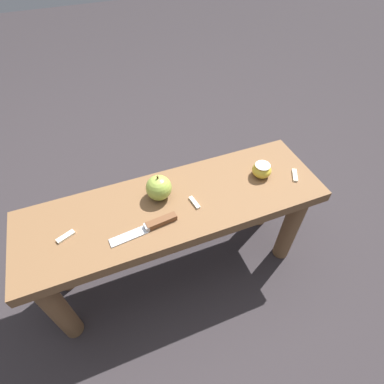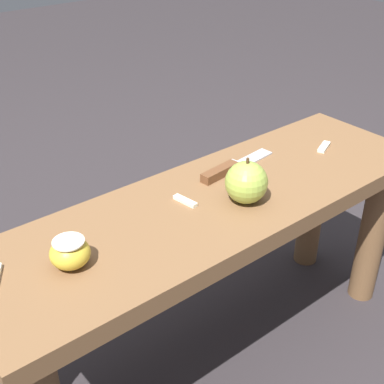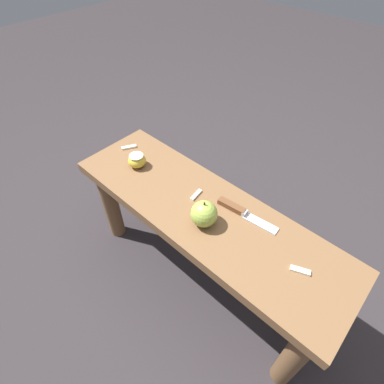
% 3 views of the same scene
% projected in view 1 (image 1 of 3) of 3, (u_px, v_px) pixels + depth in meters
% --- Properties ---
extents(ground_plane, '(8.00, 8.00, 0.00)m').
position_uv_depth(ground_plane, '(179.00, 267.00, 1.34)').
color(ground_plane, '#2D282B').
extents(wooden_bench, '(1.05, 0.32, 0.45)m').
position_uv_depth(wooden_bench, '(175.00, 220.00, 1.09)').
color(wooden_bench, brown).
rests_on(wooden_bench, ground_plane).
extents(knife, '(0.22, 0.05, 0.02)m').
position_uv_depth(knife, '(153.00, 225.00, 0.94)').
color(knife, '#B7BABF').
rests_on(knife, wooden_bench).
extents(apple_whole, '(0.09, 0.09, 0.10)m').
position_uv_depth(apple_whole, '(159.00, 188.00, 1.00)').
color(apple_whole, '#9EB747').
rests_on(apple_whole, wooden_bench).
extents(apple_cut, '(0.07, 0.07, 0.05)m').
position_uv_depth(apple_cut, '(262.00, 170.00, 1.08)').
color(apple_cut, gold).
rests_on(apple_cut, wooden_bench).
extents(apple_slice_near_knife, '(0.06, 0.04, 0.01)m').
position_uv_depth(apple_slice_near_knife, '(66.00, 236.00, 0.91)').
color(apple_slice_near_knife, white).
rests_on(apple_slice_near_knife, wooden_bench).
extents(apple_slice_center, '(0.04, 0.06, 0.01)m').
position_uv_depth(apple_slice_center, '(295.00, 175.00, 1.09)').
color(apple_slice_center, white).
rests_on(apple_slice_center, wooden_bench).
extents(apple_slice_near_bowl, '(0.02, 0.06, 0.01)m').
position_uv_depth(apple_slice_near_bowl, '(194.00, 203.00, 1.01)').
color(apple_slice_near_bowl, white).
rests_on(apple_slice_near_bowl, wooden_bench).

